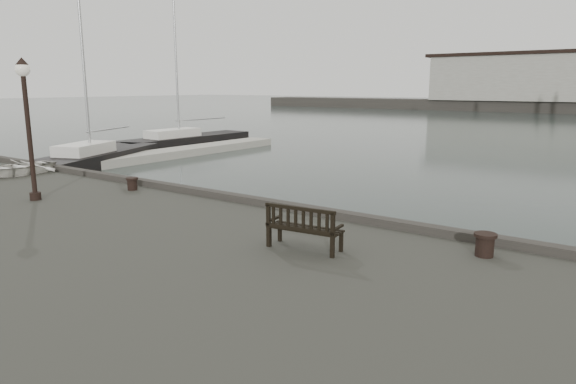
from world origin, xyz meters
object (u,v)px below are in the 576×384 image
bollard_left (132,184)px  yacht_b (185,143)px  bench (304,236)px  yacht_a (96,161)px  dinghy (18,167)px  bollard_right (485,245)px  lamp_post (27,110)px

bollard_left → yacht_b: size_ratio=0.02×
bench → yacht_a: size_ratio=0.11×
bench → dinghy: 12.82m
bollard_left → yacht_b: 25.19m
bench → dinghy: size_ratio=0.59×
dinghy → bollard_right: bearing=-2.0°
bench → yacht_b: yacht_b is taller
yacht_a → bench: bearing=-47.6°
bollard_left → dinghy: dinghy is taller
lamp_post → yacht_b: 26.55m
yacht_b → bollard_left: bearing=-46.2°
bench → bollard_left: bearing=160.6°
bench → yacht_a: (-21.60, 10.05, -1.58)m
dinghy → yacht_a: (-8.82, 8.95, -1.58)m
bench → bollard_left: bench is taller
bollard_right → dinghy: bearing=-178.3°
bench → bollard_right: bearing=22.5°
dinghy → bollard_left: bearing=2.5°
dinghy → lamp_post: bearing=-25.6°
bollard_left → yacht_a: size_ratio=0.03×
dinghy → yacht_a: 12.67m
yacht_a → yacht_b: size_ratio=0.89×
bench → yacht_a: bearing=148.7°
bench → dinghy: (-12.78, 1.10, -0.00)m
bench → bollard_right: bench is taller
bollard_right → bollard_left: bearing=179.3°
lamp_post → yacht_b: (-16.29, 20.64, -3.72)m
dinghy → yacht_b: (-11.82, 18.84, -1.57)m
bench → lamp_post: size_ratio=0.40×
lamp_post → dinghy: lamp_post is taller
lamp_post → yacht_a: bearing=141.0°
bench → yacht_b: size_ratio=0.09×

